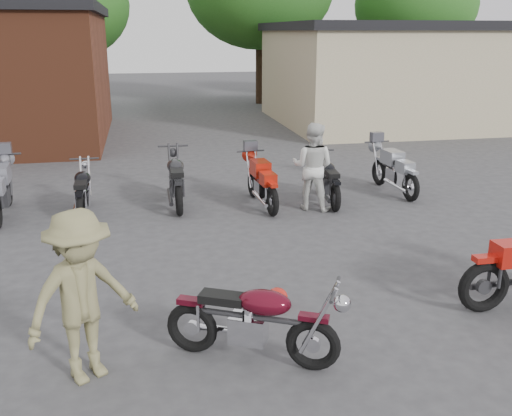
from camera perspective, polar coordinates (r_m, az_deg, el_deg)
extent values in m
plane|color=#3A3A3D|center=(7.26, 4.63, -11.18)|extent=(90.00, 90.00, 0.00)
cube|color=tan|center=(23.57, 15.00, 12.57)|extent=(10.00, 8.00, 3.50)
ellipsoid|color=red|center=(7.53, 2.13, -8.92)|extent=(0.34, 0.34, 0.26)
imported|color=silver|center=(11.41, 5.69, 4.14)|extent=(1.07, 1.01, 1.75)
imported|color=olive|center=(6.01, -17.01, -8.52)|extent=(1.36, 1.19, 1.83)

